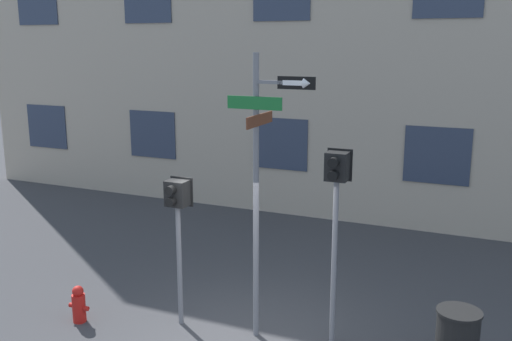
% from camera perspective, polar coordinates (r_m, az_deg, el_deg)
% --- Properties ---
extents(street_sign_pole, '(1.33, 0.93, 4.40)m').
position_cam_1_polar(street_sign_pole, '(8.46, 0.45, -0.59)').
color(street_sign_pole, slate).
rests_on(street_sign_pole, ground_plane).
extents(pedestrian_signal_left, '(0.40, 0.40, 2.46)m').
position_cam_1_polar(pedestrian_signal_left, '(9.11, -7.86, -3.93)').
color(pedestrian_signal_left, slate).
rests_on(pedestrian_signal_left, ground_plane).
extents(pedestrian_signal_right, '(0.38, 0.40, 3.04)m').
position_cam_1_polar(pedestrian_signal_right, '(8.36, 8.01, -2.40)').
color(pedestrian_signal_right, slate).
rests_on(pedestrian_signal_right, ground_plane).
extents(fire_hydrant, '(0.38, 0.22, 0.63)m').
position_cam_1_polar(fire_hydrant, '(10.12, -17.30, -12.67)').
color(fire_hydrant, red).
rests_on(fire_hydrant, ground_plane).
extents(trash_bin, '(0.62, 0.62, 0.93)m').
position_cam_1_polar(trash_bin, '(8.75, 19.45, -15.81)').
color(trash_bin, black).
rests_on(trash_bin, ground_plane).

